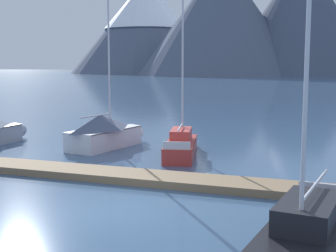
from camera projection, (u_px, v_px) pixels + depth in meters
The scene contains 8 objects.
ground_plane at pixel (108, 211), 15.14m from camera, with size 700.00×700.00×0.00m, color #38567A.
mountain_west_summit at pixel (147, 23), 244.54m from camera, with size 78.43×78.43×48.35m.
mountain_central_massif at pixel (221, 15), 199.67m from camera, with size 70.10×70.10×49.50m.
mountain_shoulder_ridge at pixel (300, 12), 199.54m from camera, with size 64.64×64.64×51.39m.
dock at pixel (152, 178), 18.88m from camera, with size 29.90×2.45×0.30m.
sailboat_second_berth at pixel (107, 131), 26.69m from camera, with size 3.00×5.91×8.79m.
sailboat_mid_dock_port at pixel (182, 144), 24.69m from camera, with size 2.66×6.56×8.28m.
sailboat_mid_dock_starboard at pixel (306, 237), 11.32m from camera, with size 2.63×6.61×8.93m.
Camera 1 is at (6.47, -13.29, 4.66)m, focal length 50.63 mm.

